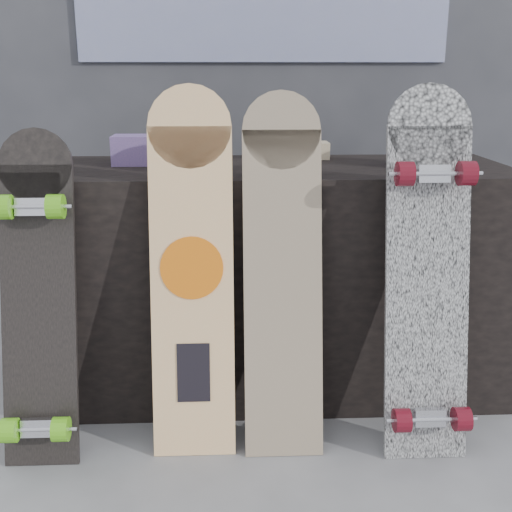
{
  "coord_description": "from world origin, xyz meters",
  "views": [
    {
      "loc": [
        -0.16,
        -1.68,
        1.11
      ],
      "look_at": [
        -0.08,
        0.2,
        0.57
      ],
      "focal_mm": 45.0,
      "sensor_mm": 36.0,
      "label": 1
    }
  ],
  "objects_px": {
    "longboard_geisha": "(192,262)",
    "longboard_cascadia": "(428,269)",
    "longboard_celtic": "(283,263)",
    "skateboard_dark": "(37,294)",
    "vendor_table": "(275,277)"
  },
  "relations": [
    {
      "from": "longboard_cascadia",
      "to": "skateboard_dark",
      "type": "relative_size",
      "value": 1.13
    },
    {
      "from": "vendor_table",
      "to": "longboard_cascadia",
      "type": "relative_size",
      "value": 1.48
    },
    {
      "from": "vendor_table",
      "to": "longboard_geisha",
      "type": "height_order",
      "value": "longboard_geisha"
    },
    {
      "from": "longboard_celtic",
      "to": "vendor_table",
      "type": "bearing_deg",
      "value": 89.38
    },
    {
      "from": "longboard_geisha",
      "to": "longboard_celtic",
      "type": "relative_size",
      "value": 1.02
    },
    {
      "from": "longboard_cascadia",
      "to": "skateboard_dark",
      "type": "bearing_deg",
      "value": 178.87
    },
    {
      "from": "vendor_table",
      "to": "longboard_cascadia",
      "type": "distance_m",
      "value": 0.62
    },
    {
      "from": "longboard_geisha",
      "to": "longboard_celtic",
      "type": "distance_m",
      "value": 0.27
    },
    {
      "from": "skateboard_dark",
      "to": "longboard_cascadia",
      "type": "bearing_deg",
      "value": -1.13
    },
    {
      "from": "vendor_table",
      "to": "longboard_celtic",
      "type": "height_order",
      "value": "longboard_celtic"
    },
    {
      "from": "skateboard_dark",
      "to": "longboard_geisha",
      "type": "bearing_deg",
      "value": 4.94
    },
    {
      "from": "longboard_celtic",
      "to": "longboard_geisha",
      "type": "bearing_deg",
      "value": -178.62
    },
    {
      "from": "vendor_table",
      "to": "longboard_cascadia",
      "type": "xyz_separation_m",
      "value": [
        0.42,
        -0.43,
        0.16
      ]
    },
    {
      "from": "longboard_cascadia",
      "to": "skateboard_dark",
      "type": "xyz_separation_m",
      "value": [
        -1.13,
        0.02,
        -0.07
      ]
    },
    {
      "from": "longboard_geisha",
      "to": "longboard_cascadia",
      "type": "relative_size",
      "value": 1.0
    }
  ]
}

